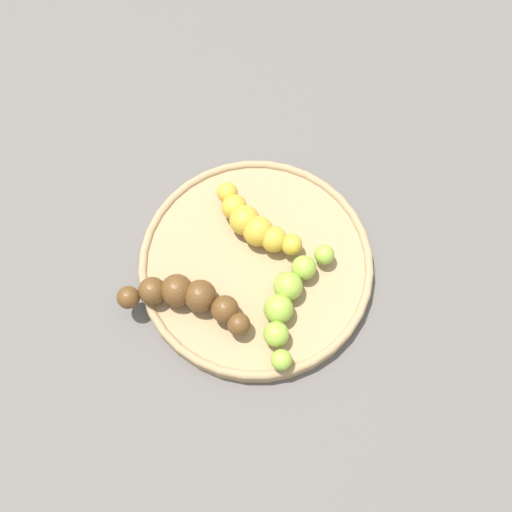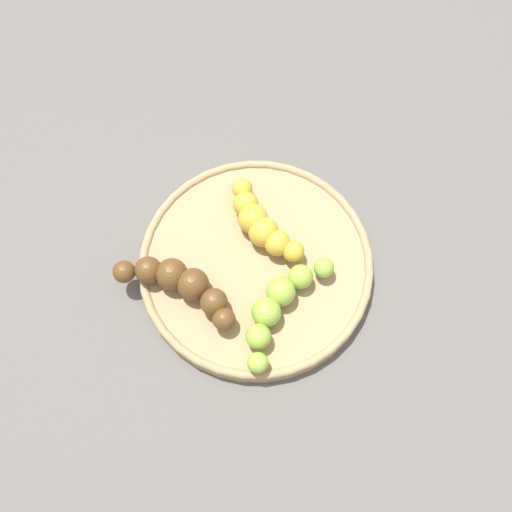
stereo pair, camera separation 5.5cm
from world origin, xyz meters
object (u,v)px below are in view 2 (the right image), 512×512
(fruit_bowl, at_px, (256,264))
(banana_green, at_px, (279,305))
(banana_spotted, at_px, (261,224))
(banana_overripe, at_px, (180,284))

(fruit_bowl, height_order, banana_green, banana_green)
(banana_spotted, bearing_deg, banana_overripe, 3.16)
(fruit_bowl, relative_size, banana_spotted, 2.24)
(banana_overripe, relative_size, banana_green, 0.96)
(fruit_bowl, bearing_deg, banana_overripe, 151.70)
(fruit_bowl, bearing_deg, banana_green, -116.20)
(banana_spotted, distance_m, banana_overripe, 0.12)
(banana_spotted, bearing_deg, fruit_bowl, 46.08)
(banana_spotted, distance_m, banana_green, 0.10)
(fruit_bowl, distance_m, banana_overripe, 0.09)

